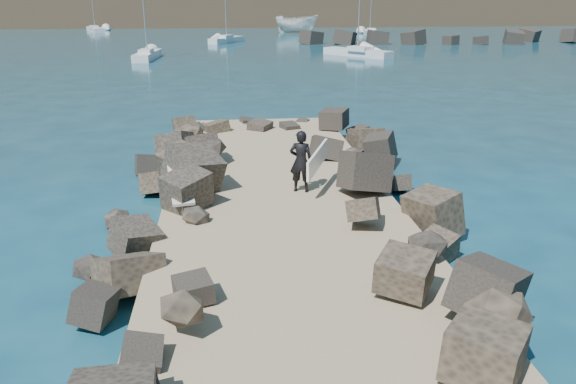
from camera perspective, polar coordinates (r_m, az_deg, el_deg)
name	(u,v)px	position (r m, az deg, el deg)	size (l,w,h in m)	color
ground	(284,235)	(13.99, -0.44, -4.44)	(800.00, 800.00, 0.00)	#0F384C
jetty	(293,260)	(12.07, 0.51, -6.96)	(6.00, 26.00, 0.60)	#8C7759
riprap_left	(157,248)	(12.47, -13.18, -5.58)	(2.60, 22.00, 1.00)	black
riprap_right	(418,236)	(13.05, 13.05, -4.42)	(2.60, 22.00, 1.00)	black
breakwater_secondary	(522,38)	(76.99, 22.71, 14.27)	(52.00, 4.00, 1.20)	black
surfboard_resting	(180,187)	(14.52, -10.87, 0.49)	(0.53, 2.13, 0.07)	beige
boat_imported	(297,24)	(89.37, 0.87, 16.71)	(2.64, 7.01, 2.71)	silver
surfer_with_board	(303,161)	(15.03, 1.56, 3.16)	(1.24, 1.96, 1.69)	black
sailboat_c	(358,52)	(56.03, 7.09, 13.89)	(5.90, 6.73, 8.84)	silver
sailboat_a	(147,55)	(54.61, -14.09, 13.32)	(1.97, 6.82, 8.15)	silver
sailboat_b	(227,40)	(71.69, -6.25, 15.11)	(4.51, 5.82, 7.47)	silver
sailboat_d	(370,32)	(86.41, 8.33, 15.76)	(2.28, 6.88, 8.18)	silver
sailboat_e	(95,29)	(97.82, -19.01, 15.36)	(4.04, 7.01, 8.39)	silver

